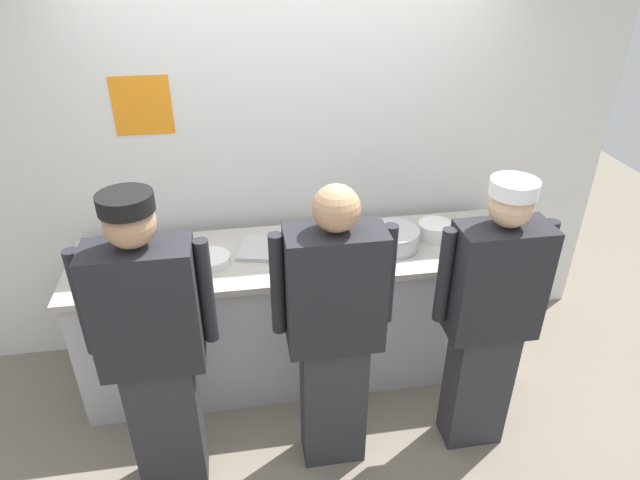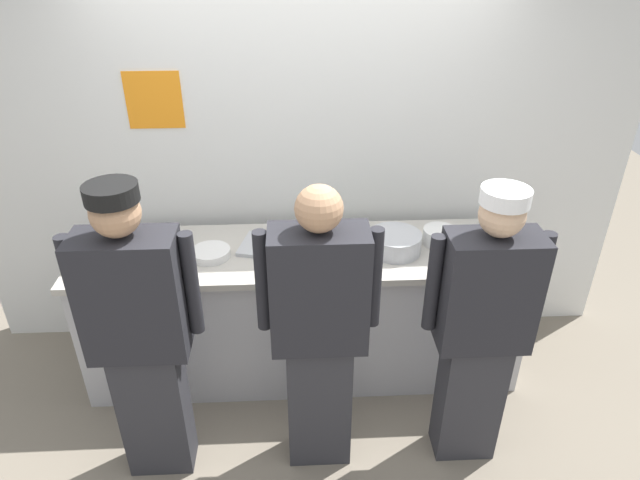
{
  "view_description": "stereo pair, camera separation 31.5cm",
  "coord_description": "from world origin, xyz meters",
  "px_view_note": "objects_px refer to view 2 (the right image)",
  "views": [
    {
      "loc": [
        -0.36,
        -2.49,
        2.65
      ],
      "look_at": [
        0.1,
        0.34,
        1.01
      ],
      "focal_mm": 31.13,
      "sensor_mm": 36.0,
      "label": 1
    },
    {
      "loc": [
        -0.04,
        -2.53,
        2.65
      ],
      "look_at": [
        0.1,
        0.34,
        1.01
      ],
      "focal_mm": 31.13,
      "sensor_mm": 36.0,
      "label": 2
    }
  ],
  "objects_px": {
    "chef_center": "(319,330)",
    "chef_far_right": "(481,327)",
    "sheet_tray": "(279,247)",
    "squeeze_bottle_primary": "(354,234)",
    "ramekin_red_sauce": "(329,244)",
    "ramekin_green_sauce": "(151,256)",
    "deli_cup": "(342,254)",
    "mixing_bowl_steel": "(395,242)",
    "plate_stack_rear": "(211,253)",
    "chef_near_left": "(140,334)",
    "plate_stack_front": "(440,236)"
  },
  "relations": [
    {
      "from": "plate_stack_rear",
      "to": "ramekin_green_sauce",
      "type": "distance_m",
      "value": 0.35
    },
    {
      "from": "chef_near_left",
      "to": "mixing_bowl_steel",
      "type": "height_order",
      "value": "chef_near_left"
    },
    {
      "from": "plate_stack_rear",
      "to": "ramekin_red_sauce",
      "type": "relative_size",
      "value": 2.35
    },
    {
      "from": "sheet_tray",
      "to": "ramekin_green_sauce",
      "type": "xyz_separation_m",
      "value": [
        -0.75,
        -0.08,
        0.01
      ]
    },
    {
      "from": "chef_center",
      "to": "ramekin_green_sauce",
      "type": "bearing_deg",
      "value": 145.02
    },
    {
      "from": "chef_center",
      "to": "squeeze_bottle_primary",
      "type": "height_order",
      "value": "chef_center"
    },
    {
      "from": "sheet_tray",
      "to": "squeeze_bottle_primary",
      "type": "bearing_deg",
      "value": 0.28
    },
    {
      "from": "chef_near_left",
      "to": "plate_stack_front",
      "type": "height_order",
      "value": "chef_near_left"
    },
    {
      "from": "chef_center",
      "to": "chef_far_right",
      "type": "distance_m",
      "value": 0.82
    },
    {
      "from": "plate_stack_front",
      "to": "sheet_tray",
      "type": "distance_m",
      "value": 1.0
    },
    {
      "from": "chef_far_right",
      "to": "ramekin_green_sauce",
      "type": "relative_size",
      "value": 17.03
    },
    {
      "from": "plate_stack_rear",
      "to": "plate_stack_front",
      "type": "bearing_deg",
      "value": 3.72
    },
    {
      "from": "plate_stack_front",
      "to": "mixing_bowl_steel",
      "type": "distance_m",
      "value": 0.31
    },
    {
      "from": "sheet_tray",
      "to": "squeeze_bottle_primary",
      "type": "xyz_separation_m",
      "value": [
        0.46,
        0.0,
        0.08
      ]
    },
    {
      "from": "ramekin_red_sauce",
      "to": "ramekin_green_sauce",
      "type": "height_order",
      "value": "ramekin_red_sauce"
    },
    {
      "from": "ramekin_red_sauce",
      "to": "plate_stack_front",
      "type": "bearing_deg",
      "value": 2.12
    },
    {
      "from": "mixing_bowl_steel",
      "to": "sheet_tray",
      "type": "height_order",
      "value": "mixing_bowl_steel"
    },
    {
      "from": "chef_center",
      "to": "chef_far_right",
      "type": "xyz_separation_m",
      "value": [
        0.82,
        -0.01,
        -0.01
      ]
    },
    {
      "from": "squeeze_bottle_primary",
      "to": "ramekin_green_sauce",
      "type": "height_order",
      "value": "squeeze_bottle_primary"
    },
    {
      "from": "plate_stack_rear",
      "to": "ramekin_red_sauce",
      "type": "height_order",
      "value": "plate_stack_rear"
    },
    {
      "from": "chef_center",
      "to": "squeeze_bottle_primary",
      "type": "xyz_separation_m",
      "value": [
        0.25,
        0.76,
        0.12
      ]
    },
    {
      "from": "ramekin_red_sauce",
      "to": "ramekin_green_sauce",
      "type": "relative_size",
      "value": 1.02
    },
    {
      "from": "chef_far_right",
      "to": "deli_cup",
      "type": "relative_size",
      "value": 18.26
    },
    {
      "from": "chef_far_right",
      "to": "plate_stack_front",
      "type": "distance_m",
      "value": 0.79
    },
    {
      "from": "chef_near_left",
      "to": "chef_center",
      "type": "xyz_separation_m",
      "value": [
        0.87,
        0.02,
        -0.03
      ]
    },
    {
      "from": "squeeze_bottle_primary",
      "to": "mixing_bowl_steel",
      "type": "bearing_deg",
      "value": -15.56
    },
    {
      "from": "chef_near_left",
      "to": "ramekin_red_sauce",
      "type": "distance_m",
      "value": 1.24
    },
    {
      "from": "chef_near_left",
      "to": "ramekin_red_sauce",
      "type": "height_order",
      "value": "chef_near_left"
    },
    {
      "from": "squeeze_bottle_primary",
      "to": "sheet_tray",
      "type": "bearing_deg",
      "value": -179.72
    },
    {
      "from": "mixing_bowl_steel",
      "to": "ramekin_red_sauce",
      "type": "bearing_deg",
      "value": 171.88
    },
    {
      "from": "deli_cup",
      "to": "mixing_bowl_steel",
      "type": "bearing_deg",
      "value": 15.52
    },
    {
      "from": "sheet_tray",
      "to": "deli_cup",
      "type": "distance_m",
      "value": 0.41
    },
    {
      "from": "chef_far_right",
      "to": "ramekin_red_sauce",
      "type": "distance_m",
      "value": 1.05
    },
    {
      "from": "chef_near_left",
      "to": "ramekin_green_sauce",
      "type": "bearing_deg",
      "value": 97.36
    },
    {
      "from": "chef_center",
      "to": "deli_cup",
      "type": "height_order",
      "value": "chef_center"
    },
    {
      "from": "sheet_tray",
      "to": "chef_near_left",
      "type": "bearing_deg",
      "value": -130.63
    },
    {
      "from": "chef_near_left",
      "to": "chef_far_right",
      "type": "distance_m",
      "value": 1.7
    },
    {
      "from": "chef_center",
      "to": "sheet_tray",
      "type": "distance_m",
      "value": 0.79
    },
    {
      "from": "squeeze_bottle_primary",
      "to": "ramekin_red_sauce",
      "type": "bearing_deg",
      "value": -175.78
    },
    {
      "from": "plate_stack_rear",
      "to": "sheet_tray",
      "type": "height_order",
      "value": "plate_stack_rear"
    },
    {
      "from": "mixing_bowl_steel",
      "to": "squeeze_bottle_primary",
      "type": "relative_size",
      "value": 1.72
    },
    {
      "from": "chef_near_left",
      "to": "plate_stack_front",
      "type": "xyz_separation_m",
      "value": [
        1.66,
        0.79,
        0.05
      ]
    },
    {
      "from": "mixing_bowl_steel",
      "to": "deli_cup",
      "type": "xyz_separation_m",
      "value": [
        -0.33,
        -0.09,
        -0.02
      ]
    },
    {
      "from": "ramekin_red_sauce",
      "to": "sheet_tray",
      "type": "bearing_deg",
      "value": 178.35
    },
    {
      "from": "mixing_bowl_steel",
      "to": "ramekin_red_sauce",
      "type": "relative_size",
      "value": 3.25
    },
    {
      "from": "squeeze_bottle_primary",
      "to": "plate_stack_rear",
      "type": "bearing_deg",
      "value": -174.92
    },
    {
      "from": "chef_near_left",
      "to": "chef_center",
      "type": "relative_size",
      "value": 1.02
    },
    {
      "from": "squeeze_bottle_primary",
      "to": "ramekin_red_sauce",
      "type": "relative_size",
      "value": 1.9
    },
    {
      "from": "squeeze_bottle_primary",
      "to": "deli_cup",
      "type": "height_order",
      "value": "squeeze_bottle_primary"
    },
    {
      "from": "plate_stack_rear",
      "to": "squeeze_bottle_primary",
      "type": "xyz_separation_m",
      "value": [
        0.86,
        0.08,
        0.07
      ]
    }
  ]
}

